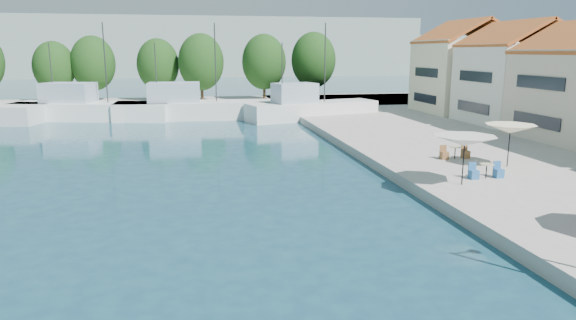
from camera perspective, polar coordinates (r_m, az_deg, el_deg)
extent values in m
cube|color=#9C988D|center=(67.02, -13.65, 5.96)|extent=(90.00, 16.00, 0.60)
cube|color=gray|center=(161.59, -20.25, 11.67)|extent=(180.00, 40.00, 16.00)
cube|color=gray|center=(185.08, 3.23, 11.71)|extent=(140.00, 40.00, 12.00)
cube|color=white|center=(50.62, 23.98, 7.73)|extent=(8.00, 8.50, 7.00)
pyramid|color=#B15627|center=(50.60, 24.51, 13.71)|extent=(8.40, 8.80, 1.80)
cube|color=#F5EAC4|center=(58.23, 18.96, 8.79)|extent=(8.60, 8.50, 7.50)
pyramid|color=#B15627|center=(58.25, 19.35, 14.23)|extent=(9.00, 8.80, 1.80)
cube|color=white|center=(56.91, -20.82, 4.90)|extent=(16.88, 8.18, 2.20)
cube|color=#93A7B6|center=(57.77, -23.20, 6.90)|extent=(5.56, 4.38, 2.00)
cylinder|color=#2D2D2D|center=(55.92, -19.66, 10.12)|extent=(0.12, 0.12, 8.00)
cylinder|color=#2D2D2D|center=(58.42, -24.81, 8.79)|extent=(0.10, 0.10, 6.00)
cube|color=silver|center=(54.96, -9.73, 5.28)|extent=(17.46, 5.14, 2.20)
cube|color=#93A7B6|center=(54.86, -12.54, 7.36)|extent=(5.32, 3.65, 2.00)
cylinder|color=#2D2D2D|center=(54.60, -8.07, 10.66)|extent=(0.12, 0.12, 8.00)
cylinder|color=#2D2D2D|center=(54.89, -14.46, 9.36)|extent=(0.10, 0.10, 6.00)
cube|color=silver|center=(53.74, 2.74, 5.29)|extent=(14.37, 6.95, 2.20)
cube|color=#93A7B6|center=(52.59, 0.74, 7.45)|extent=(4.73, 3.73, 2.00)
cylinder|color=#2D2D2D|center=(54.05, 4.13, 10.73)|extent=(0.12, 0.12, 8.00)
cylinder|color=#2D2D2D|center=(51.88, -0.66, 9.60)|extent=(0.10, 0.10, 6.00)
cylinder|color=#3F2B19|center=(73.04, -24.38, 7.29)|extent=(0.36, 0.36, 3.40)
ellipsoid|color=#133E13|center=(72.91, -24.56, 9.41)|extent=(5.16, 5.16, 6.45)
cylinder|color=#3F2B19|center=(72.38, -20.67, 7.67)|extent=(0.36, 0.36, 3.72)
ellipsoid|color=#133E13|center=(72.25, -20.85, 10.02)|extent=(5.65, 5.65, 7.06)
cylinder|color=#3F2B19|center=(70.54, -14.14, 7.92)|extent=(0.36, 0.36, 3.57)
ellipsoid|color=#133E13|center=(70.41, -14.26, 10.24)|extent=(5.42, 5.42, 6.78)
cylinder|color=#3F2B19|center=(68.40, -9.54, 8.12)|extent=(0.36, 0.36, 3.84)
ellipsoid|color=#133E13|center=(68.26, -9.63, 10.69)|extent=(5.83, 5.83, 7.29)
cylinder|color=#3F2B19|center=(69.13, -2.66, 8.30)|extent=(0.36, 0.36, 3.82)
ellipsoid|color=#133E13|center=(69.00, -2.68, 10.84)|extent=(5.81, 5.81, 7.27)
cylinder|color=#3F2B19|center=(71.42, 2.82, 8.48)|extent=(0.36, 0.36, 3.98)
ellipsoid|color=#133E13|center=(71.29, 2.85, 11.03)|extent=(6.04, 6.04, 7.55)
cylinder|color=black|center=(26.22, 18.91, -0.04)|extent=(0.06, 0.06, 2.43)
cone|color=beige|center=(26.05, 19.05, 2.03)|extent=(3.03, 3.03, 0.50)
cylinder|color=black|center=(31.34, 23.33, 1.49)|extent=(0.06, 0.06, 2.40)
cone|color=#F2E3BC|center=(31.20, 23.47, 3.20)|extent=(2.81, 2.81, 0.50)
cylinder|color=black|center=(28.13, 21.17, -1.18)|extent=(0.06, 0.06, 0.74)
cylinder|color=tan|center=(28.05, 21.23, -0.44)|extent=(0.70, 0.70, 0.04)
cube|color=#265D9A|center=(28.53, 22.35, -1.38)|extent=(0.42, 0.42, 0.46)
cube|color=#265D9A|center=(27.80, 19.92, -1.53)|extent=(0.42, 0.42, 0.46)
cylinder|color=black|center=(32.60, 18.06, 0.77)|extent=(0.06, 0.06, 0.74)
cylinder|color=tan|center=(32.54, 18.11, 1.41)|extent=(0.70, 0.70, 0.04)
cube|color=brown|center=(32.97, 19.11, 0.57)|extent=(0.42, 0.42, 0.46)
cube|color=brown|center=(32.30, 16.96, 0.49)|extent=(0.42, 0.42, 0.46)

